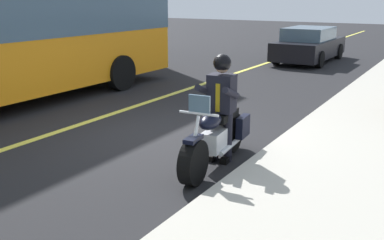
# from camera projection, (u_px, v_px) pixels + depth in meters

# --- Properties ---
(ground_plane) EXTENTS (80.00, 80.00, 0.00)m
(ground_plane) POSITION_uv_depth(u_px,v_px,m) (166.00, 137.00, 8.26)
(ground_plane) COLOR black
(lane_center_stripe) EXTENTS (60.00, 0.16, 0.01)m
(lane_center_stripe) POSITION_uv_depth(u_px,v_px,m) (90.00, 121.00, 9.27)
(lane_center_stripe) COLOR #E5DB4C
(lane_center_stripe) RESTS_ON ground_plane
(motorcycle_main) EXTENTS (2.22, 0.75, 1.26)m
(motorcycle_main) POSITION_uv_depth(u_px,v_px,m) (216.00, 137.00, 6.78)
(motorcycle_main) COLOR black
(motorcycle_main) RESTS_ON ground_plane
(rider_main) EXTENTS (0.66, 0.60, 1.74)m
(rider_main) POSITION_uv_depth(u_px,v_px,m) (221.00, 99.00, 6.78)
(rider_main) COLOR black
(rider_main) RESTS_ON ground_plane
(car_silver) EXTENTS (4.60, 1.92, 1.40)m
(car_silver) POSITION_uv_depth(u_px,v_px,m) (309.00, 45.00, 17.63)
(car_silver) COLOR black
(car_silver) RESTS_ON ground_plane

